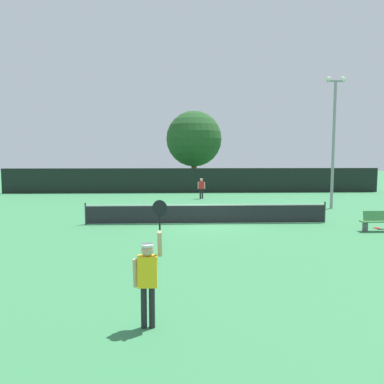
{
  "coord_description": "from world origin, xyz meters",
  "views": [
    {
      "loc": [
        -1.5,
        -18.79,
        3.43
      ],
      "look_at": [
        -0.62,
        2.69,
        1.32
      ],
      "focal_mm": 35.75,
      "sensor_mm": 36.0,
      "label": 1
    }
  ],
  "objects_px": {
    "tennis_ball": "(157,214)",
    "light_pole": "(334,135)",
    "large_tree": "(194,139)",
    "player_serving": "(148,272)",
    "player_receiving": "(201,186)",
    "spare_racket": "(377,228)",
    "parked_car_near": "(279,180)",
    "courtside_bench": "(381,221)"
  },
  "relations": [
    {
      "from": "player_receiving",
      "to": "parked_car_near",
      "type": "distance_m",
      "value": 14.07
    },
    {
      "from": "large_tree",
      "to": "tennis_ball",
      "type": "bearing_deg",
      "value": -99.38
    },
    {
      "from": "player_receiving",
      "to": "courtside_bench",
      "type": "relative_size",
      "value": 0.88
    },
    {
      "from": "player_receiving",
      "to": "light_pole",
      "type": "distance_m",
      "value": 10.49
    },
    {
      "from": "tennis_ball",
      "to": "parked_car_near",
      "type": "relative_size",
      "value": 0.02
    },
    {
      "from": "player_receiving",
      "to": "light_pole",
      "type": "xyz_separation_m",
      "value": [
        7.95,
        -5.74,
        3.72
      ]
    },
    {
      "from": "light_pole",
      "to": "parked_car_near",
      "type": "bearing_deg",
      "value": 86.32
    },
    {
      "from": "courtside_bench",
      "to": "large_tree",
      "type": "distance_m",
      "value": 24.87
    },
    {
      "from": "tennis_ball",
      "to": "light_pole",
      "type": "relative_size",
      "value": 0.01
    },
    {
      "from": "player_receiving",
      "to": "parked_car_near",
      "type": "bearing_deg",
      "value": -129.85
    },
    {
      "from": "large_tree",
      "to": "light_pole",
      "type": "bearing_deg",
      "value": -63.28
    },
    {
      "from": "light_pole",
      "to": "parked_car_near",
      "type": "xyz_separation_m",
      "value": [
        1.06,
        16.55,
        -3.91
      ]
    },
    {
      "from": "large_tree",
      "to": "parked_car_near",
      "type": "bearing_deg",
      "value": 3.46
    },
    {
      "from": "large_tree",
      "to": "parked_car_near",
      "type": "relative_size",
      "value": 1.79
    },
    {
      "from": "player_serving",
      "to": "player_receiving",
      "type": "height_order",
      "value": "player_serving"
    },
    {
      "from": "spare_racket",
      "to": "parked_car_near",
      "type": "distance_m",
      "value": 23.23
    },
    {
      "from": "tennis_ball",
      "to": "parked_car_near",
      "type": "bearing_deg",
      "value": 56.88
    },
    {
      "from": "parked_car_near",
      "to": "light_pole",
      "type": "bearing_deg",
      "value": -102.15
    },
    {
      "from": "player_serving",
      "to": "large_tree",
      "type": "bearing_deg",
      "value": 85.77
    },
    {
      "from": "courtside_bench",
      "to": "parked_car_near",
      "type": "height_order",
      "value": "parked_car_near"
    },
    {
      "from": "player_serving",
      "to": "light_pole",
      "type": "xyz_separation_m",
      "value": [
        10.45,
        16.47,
        3.56
      ]
    },
    {
      "from": "tennis_ball",
      "to": "light_pole",
      "type": "xyz_separation_m",
      "value": [
        11.02,
        1.98,
        4.65
      ]
    },
    {
      "from": "courtside_bench",
      "to": "parked_car_near",
      "type": "xyz_separation_m",
      "value": [
        1.81,
        23.89,
        0.3
      ]
    },
    {
      "from": "light_pole",
      "to": "large_tree",
      "type": "relative_size",
      "value": 1.04
    },
    {
      "from": "player_receiving",
      "to": "spare_racket",
      "type": "distance_m",
      "value": 14.45
    },
    {
      "from": "player_serving",
      "to": "player_receiving",
      "type": "distance_m",
      "value": 22.36
    },
    {
      "from": "player_serving",
      "to": "courtside_bench",
      "type": "relative_size",
      "value": 1.41
    },
    {
      "from": "player_receiving",
      "to": "tennis_ball",
      "type": "relative_size",
      "value": 23.22
    },
    {
      "from": "courtside_bench",
      "to": "light_pole",
      "type": "bearing_deg",
      "value": 84.23
    },
    {
      "from": "player_serving",
      "to": "parked_car_near",
      "type": "xyz_separation_m",
      "value": [
        11.52,
        33.02,
        -0.35
      ]
    },
    {
      "from": "spare_racket",
      "to": "light_pole",
      "type": "xyz_separation_m",
      "value": [
        0.52,
        6.62,
        4.66
      ]
    },
    {
      "from": "spare_racket",
      "to": "light_pole",
      "type": "relative_size",
      "value": 0.06
    },
    {
      "from": "spare_racket",
      "to": "large_tree",
      "type": "height_order",
      "value": "large_tree"
    },
    {
      "from": "parked_car_near",
      "to": "player_serving",
      "type": "bearing_deg",
      "value": -117.7
    },
    {
      "from": "light_pole",
      "to": "player_serving",
      "type": "bearing_deg",
      "value": -122.4
    },
    {
      "from": "player_serving",
      "to": "light_pole",
      "type": "relative_size",
      "value": 0.31
    },
    {
      "from": "spare_racket",
      "to": "large_tree",
      "type": "relative_size",
      "value": 0.07
    },
    {
      "from": "courtside_bench",
      "to": "large_tree",
      "type": "bearing_deg",
      "value": 107.4
    },
    {
      "from": "player_serving",
      "to": "parked_car_near",
      "type": "height_order",
      "value": "player_serving"
    },
    {
      "from": "light_pole",
      "to": "large_tree",
      "type": "bearing_deg",
      "value": 116.72
    },
    {
      "from": "player_receiving",
      "to": "tennis_ball",
      "type": "height_order",
      "value": "player_receiving"
    },
    {
      "from": "tennis_ball",
      "to": "large_tree",
      "type": "xyz_separation_m",
      "value": [
        2.97,
        17.98,
        5.01
      ]
    }
  ]
}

